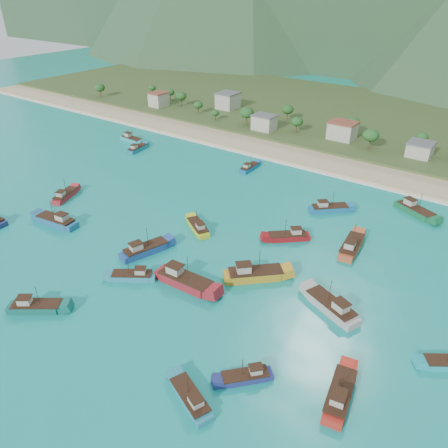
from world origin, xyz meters
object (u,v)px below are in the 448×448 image
Objects in this scene: boat_11 at (137,149)px; boat_2 at (331,307)px; boat_8 at (254,275)px; boat_10 at (198,228)px; boat_6 at (36,307)px; boat_21 at (185,281)px; boat_7 at (249,168)px; boat_24 at (340,395)px; boat_13 at (132,140)px; boat_5 at (145,250)px; boat_17 at (288,237)px; boat_9 at (191,399)px; boat_15 at (133,276)px; boat_12 at (351,247)px; boat_26 at (329,209)px; boat_14 at (57,221)px; boat_22 at (65,196)px; boat_4 at (415,211)px; boat_0 at (246,377)px.

boat_2 is at bearing -33.42° from boat_11.
boat_8 reaches higher than boat_10.
boat_6 is 29.50m from boat_21.
boat_7 is 0.92× the size of boat_11.
boat_2 reaches higher than boat_24.
boat_13 is at bearing 88.11° from boat_2.
boat_5 is at bearing 138.04° from boat_6.
boat_2 is 1.28× the size of boat_17.
boat_21 is at bearing 64.55° from boat_9.
boat_15 is at bearing -54.85° from boat_11.
boat_12 is (91.37, -18.45, 0.26)m from boat_11.
boat_26 is (34.44, -12.28, 0.20)m from boat_7.
boat_5 is 1.34× the size of boat_7.
boat_21 reaches higher than boat_9.
boat_14 is 0.92× the size of boat_21.
boat_15 is at bearing -97.69° from boat_8.
boat_21 is 56.86m from boat_22.
boat_8 is (-19.75, -51.10, 0.11)m from boat_4.
boat_7 is at bearing 34.87° from boat_22.
boat_26 is at bearing 105.11° from boat_24.
boat_0 is 14.73m from boat_24.
boat_4 is at bearing 14.96° from boat_9.
boat_24 is at bearing 32.50° from boat_4.
boat_0 is at bearing -108.83° from boat_14.
boat_11 is (-92.41, 65.47, 0.11)m from boat_0.
boat_0 is 0.65× the size of boat_4.
boat_10 is 0.73× the size of boat_21.
boat_22 is (-75.55, 32.90, 0.08)m from boat_9.
boat_5 is at bearing -149.40° from boat_12.
boat_13 is (-64.99, 38.53, 0.11)m from boat_10.
boat_11 is at bearing 139.91° from boat_24.
boat_17 is (26.99, 52.42, -0.02)m from boat_6.
boat_6 is 0.82× the size of boat_14.
boat_24 is (53.61, -11.68, -0.07)m from boat_5.
boat_2 is 23.86m from boat_12.
boat_22 is (12.31, -41.15, 0.07)m from boat_11.
boat_7 reaches higher than boat_0.
boat_14 reaches higher than boat_13.
boat_0 is at bearing -30.48° from boat_26.
boat_2 is 1.37× the size of boat_7.
boat_9 is 0.80× the size of boat_12.
boat_9 is at bearing -64.39° from boat_7.
boat_6 is at bearing 55.57° from boat_0.
boat_8 is 0.88× the size of boat_21.
boat_8 is 1.20× the size of boat_10.
boat_5 reaches higher than boat_15.
boat_8 reaches higher than boat_17.
boat_6 is at bearing -175.29° from boat_24.
boat_26 is (78.77, -3.14, 0.14)m from boat_11.
boat_26 is at bearing -47.20° from boat_17.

